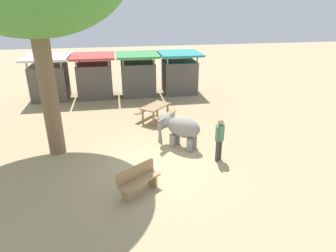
{
  "coord_description": "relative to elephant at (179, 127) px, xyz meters",
  "views": [
    {
      "loc": [
        -1.38,
        -9.25,
        5.46
      ],
      "look_at": [
        0.54,
        1.58,
        0.8
      ],
      "focal_mm": 31.77,
      "sensor_mm": 36.0,
      "label": 1
    }
  ],
  "objects": [
    {
      "name": "market_stall_teal",
      "position": [
        1.62,
        7.54,
        0.31
      ],
      "size": [
        2.5,
        2.5,
        2.52
      ],
      "color": "#59514C",
      "rests_on": "ground_plane"
    },
    {
      "name": "market_stall_green",
      "position": [
        -0.98,
        7.54,
        0.31
      ],
      "size": [
        2.5,
        2.5,
        2.52
      ],
      "color": "#59514C",
      "rests_on": "ground_plane"
    },
    {
      "name": "wooden_bench",
      "position": [
        -1.87,
        -2.84,
        -0.36
      ],
      "size": [
        1.38,
        1.13,
        0.88
      ],
      "rotation": [
        0.0,
        0.0,
        3.75
      ],
      "color": "#9E7A51",
      "rests_on": "ground_plane"
    },
    {
      "name": "market_stall_red",
      "position": [
        -3.58,
        7.54,
        0.31
      ],
      "size": [
        2.5,
        2.5,
        2.52
      ],
      "color": "#59514C",
      "rests_on": "ground_plane"
    },
    {
      "name": "elephant",
      "position": [
        0.0,
        0.0,
        0.0
      ],
      "size": [
        1.78,
        1.72,
        1.3
      ],
      "rotation": [
        0.0,
        0.0,
        2.44
      ],
      "color": "gray",
      "rests_on": "ground_plane"
    },
    {
      "name": "ground_plane",
      "position": [
        -0.93,
        -1.28,
        -0.83
      ],
      "size": [
        60.0,
        60.0,
        0.0
      ],
      "primitive_type": "plane",
      "color": "tan"
    },
    {
      "name": "person_handler",
      "position": [
        1.2,
        -1.33,
        0.12
      ],
      "size": [
        0.41,
        0.37,
        1.62
      ],
      "rotation": [
        0.0,
        0.0,
        2.29
      ],
      "color": "#3F3833",
      "rests_on": "ground_plane"
    },
    {
      "name": "market_stall_white",
      "position": [
        -6.18,
        7.54,
        0.31
      ],
      "size": [
        2.5,
        2.5,
        2.52
      ],
      "color": "#59514C",
      "rests_on": "ground_plane"
    },
    {
      "name": "picnic_table_near",
      "position": [
        -0.55,
        2.95,
        -0.25
      ],
      "size": [
        2.11,
        2.11,
        0.78
      ],
      "rotation": [
        0.0,
        0.0,
        0.82
      ],
      "color": "#9E7A51",
      "rests_on": "ground_plane"
    }
  ]
}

